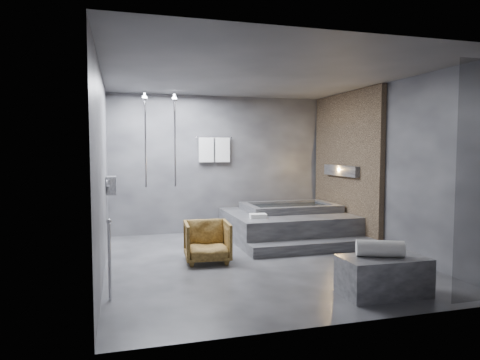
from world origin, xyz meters
name	(u,v)px	position (x,y,z in m)	size (l,w,h in m)	color
room	(277,148)	(0.40, 0.24, 1.73)	(5.00, 5.04, 2.82)	#2C2C2E
tub_deck	(286,225)	(1.05, 1.45, 0.25)	(2.20, 2.00, 0.50)	#313133
tub_step	(313,247)	(1.05, 0.27, 0.09)	(2.20, 0.36, 0.18)	#313133
concrete_bench	(383,276)	(0.93, -1.87, 0.22)	(1.00, 0.55, 0.45)	#38383B
driftwood_chair	(207,241)	(-0.76, 0.15, 0.31)	(0.67, 0.69, 0.62)	#473011
rolled_towel	(380,249)	(0.89, -1.84, 0.55)	(0.19, 0.19, 0.54)	silver
deck_towel	(258,216)	(0.31, 0.94, 0.54)	(0.29, 0.21, 0.08)	silver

